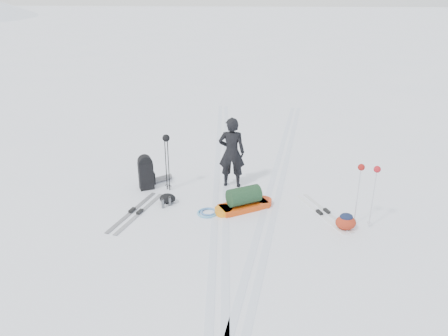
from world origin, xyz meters
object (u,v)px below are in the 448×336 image
at_px(pulk_sled, 244,201).
at_px(expedition_rucksack, 148,173).
at_px(ski_poles_black, 166,145).
at_px(skier, 232,152).

height_order(pulk_sled, expedition_rucksack, expedition_rucksack).
height_order(expedition_rucksack, ski_poles_black, ski_poles_black).
height_order(pulk_sled, ski_poles_black, ski_poles_black).
distance_m(pulk_sled, ski_poles_black, 2.29).
distance_m(skier, expedition_rucksack, 2.13).
height_order(skier, pulk_sled, skier).
relative_size(skier, pulk_sled, 1.25).
relative_size(expedition_rucksack, ski_poles_black, 0.61).
bearing_deg(pulk_sled, skier, 75.95).
xyz_separation_m(skier, expedition_rucksack, (-2.05, -0.28, -0.49)).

